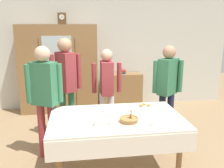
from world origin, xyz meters
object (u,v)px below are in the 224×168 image
at_px(pastry_plate, 145,106).
at_px(spoon_near_right, 131,112).
at_px(tea_cup_near_left, 105,111).
at_px(person_behind_table_right, 107,84).
at_px(tea_cup_back_edge, 109,115).
at_px(mantel_clock, 62,18).
at_px(tea_cup_center, 97,124).
at_px(person_behind_table_left, 45,91).
at_px(tea_cup_mid_right, 111,123).
at_px(spoon_far_right, 91,116).
at_px(tea_cup_front_edge, 154,124).
at_px(bookshelf_low, 122,90).
at_px(wall_cabinet, 59,69).
at_px(person_by_cabinet, 168,83).
at_px(person_near_right_end, 66,78).
at_px(book_stack, 122,72).
at_px(dining_table, 117,125).
at_px(spoon_front_edge, 63,117).

distance_m(pastry_plate, spoon_near_right, 0.30).
xyz_separation_m(tea_cup_near_left, person_behind_table_right, (0.14, 0.96, 0.14)).
height_order(tea_cup_back_edge, spoon_near_right, tea_cup_back_edge).
bearing_deg(tea_cup_back_edge, person_behind_table_right, 84.73).
bearing_deg(pastry_plate, mantel_clock, 119.38).
relative_size(tea_cup_center, person_behind_table_left, 0.08).
height_order(tea_cup_mid_right, person_behind_table_left, person_behind_table_left).
relative_size(mantel_clock, spoon_far_right, 2.02).
height_order(tea_cup_front_edge, spoon_far_right, tea_cup_front_edge).
xyz_separation_m(bookshelf_low, spoon_near_right, (-0.33, -2.46, 0.37)).
bearing_deg(wall_cabinet, tea_cup_front_edge, -66.10).
bearing_deg(person_by_cabinet, person_behind_table_left, -170.06).
xyz_separation_m(mantel_clock, person_near_right_end, (0.10, -1.46, -1.00)).
bearing_deg(person_behind_table_left, book_stack, 53.93).
relative_size(wall_cabinet, person_behind_table_right, 1.26).
distance_m(dining_table, tea_cup_center, 0.38).
bearing_deg(pastry_plate, dining_table, -142.97).
bearing_deg(person_behind_table_right, tea_cup_mid_right, -94.66).
bearing_deg(person_behind_table_right, spoon_far_right, -107.68).
distance_m(spoon_far_right, person_near_right_end, 1.12).
relative_size(mantel_clock, tea_cup_center, 1.85).
bearing_deg(person_near_right_end, spoon_front_edge, -90.70).
bearing_deg(tea_cup_center, tea_cup_mid_right, 4.78).
height_order(mantel_clock, tea_cup_mid_right, mantel_clock).
xyz_separation_m(tea_cup_front_edge, person_behind_table_right, (-0.38, 1.50, 0.14)).
relative_size(mantel_clock, tea_cup_back_edge, 1.85).
xyz_separation_m(tea_cup_mid_right, tea_cup_center, (-0.18, -0.01, 0.00)).
bearing_deg(spoon_near_right, tea_cup_center, -141.52).
distance_m(tea_cup_back_edge, tea_cup_front_edge, 0.61).
xyz_separation_m(tea_cup_center, person_near_right_end, (-0.40, 1.36, 0.27)).
height_order(wall_cabinet, spoon_far_right, wall_cabinet).
distance_m(tea_cup_front_edge, person_behind_table_left, 1.63).
bearing_deg(dining_table, mantel_clock, 106.72).
bearing_deg(tea_cup_front_edge, person_behind_table_right, 104.34).
height_order(tea_cup_near_left, person_behind_table_right, person_behind_table_right).
relative_size(spoon_near_right, person_near_right_end, 0.07).
height_order(book_stack, tea_cup_front_edge, book_stack).
height_order(mantel_clock, tea_cup_near_left, mantel_clock).
distance_m(wall_cabinet, spoon_near_right, 2.67).
xyz_separation_m(spoon_near_right, person_behind_table_right, (-0.22, 0.98, 0.16)).
bearing_deg(wall_cabinet, mantel_clock, -0.31).
xyz_separation_m(book_stack, person_by_cabinet, (0.45, -1.75, 0.12)).
bearing_deg(dining_table, wall_cabinet, 109.16).
distance_m(tea_cup_near_left, person_near_right_end, 1.11).
distance_m(mantel_clock, person_behind_table_right, 1.99).
bearing_deg(pastry_plate, spoon_front_edge, -168.42).
bearing_deg(tea_cup_back_edge, mantel_clock, 104.99).
distance_m(bookshelf_low, person_by_cabinet, 1.90).
relative_size(tea_cup_back_edge, person_near_right_end, 0.07).
bearing_deg(tea_cup_front_edge, tea_cup_center, 171.01).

